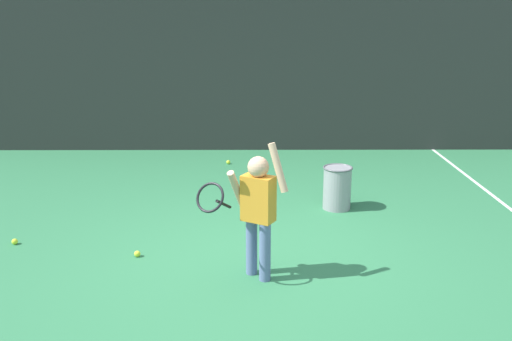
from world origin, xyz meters
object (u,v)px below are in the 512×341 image
object	(u,v)px
tennis_player	(256,206)
ball_hopper	(337,187)
tennis_ball_5	(15,242)
tennis_ball_8	(137,254)
tennis_ball_2	(228,162)

from	to	relation	value
tennis_player	ball_hopper	world-z (taller)	tennis_player
tennis_player	tennis_ball_5	distance (m)	2.87
ball_hopper	tennis_ball_5	world-z (taller)	ball_hopper
ball_hopper	tennis_ball_8	bearing A→B (deg)	-147.07
tennis_player	ball_hopper	xyz separation A→B (m)	(1.06, 1.97, -0.44)
tennis_ball_2	tennis_ball_5	xyz separation A→B (m)	(-2.22, -3.38, 0.00)
tennis_player	tennis_ball_5	bearing A→B (deg)	-167.09
tennis_ball_2	tennis_player	bearing A→B (deg)	-83.89
tennis_ball_5	tennis_ball_8	size ratio (longest dim) A/B	1.00
tennis_ball_2	ball_hopper	bearing A→B (deg)	-55.75
tennis_player	tennis_ball_8	size ratio (longest dim) A/B	20.46
tennis_ball_2	tennis_ball_8	distance (m)	3.80
tennis_ball_2	tennis_ball_8	world-z (taller)	same
tennis_ball_8	ball_hopper	bearing A→B (deg)	32.93
tennis_player	tennis_ball_5	xyz separation A→B (m)	(-2.67, 0.80, -0.69)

